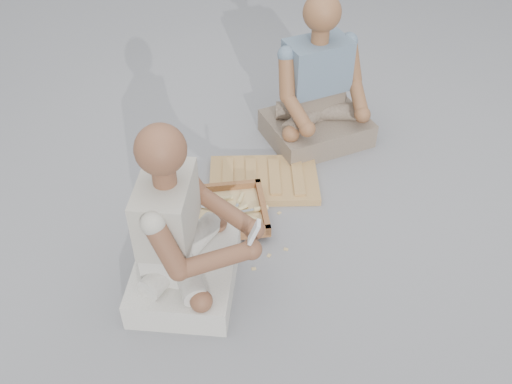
# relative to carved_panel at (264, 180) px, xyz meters

# --- Properties ---
(ground) EXTENTS (60.00, 60.00, 0.00)m
(ground) POSITION_rel_carved_panel_xyz_m (0.03, -0.55, -0.02)
(ground) COLOR gray
(ground) RESTS_ON ground
(carved_panel) EXTENTS (0.59, 0.42, 0.04)m
(carved_panel) POSITION_rel_carved_panel_xyz_m (0.00, 0.00, 0.00)
(carved_panel) COLOR #A2773E
(carved_panel) RESTS_ON ground
(tool_tray) EXTENTS (0.51, 0.44, 0.06)m
(tool_tray) POSITION_rel_carved_panel_xyz_m (-0.20, -0.30, 0.04)
(tool_tray) COLOR brown
(tool_tray) RESTS_ON carved_panel
(chisel_0) EXTENTS (0.22, 0.05, 0.02)m
(chisel_0) POSITION_rel_carved_panel_xyz_m (-0.17, -0.30, 0.05)
(chisel_0) COLOR silver
(chisel_0) RESTS_ON tool_tray
(chisel_1) EXTENTS (0.22, 0.08, 0.02)m
(chisel_1) POSITION_rel_carved_panel_xyz_m (-0.02, -0.28, 0.06)
(chisel_1) COLOR silver
(chisel_1) RESTS_ON tool_tray
(chisel_2) EXTENTS (0.07, 0.22, 0.02)m
(chisel_2) POSITION_rel_carved_panel_xyz_m (-0.11, -0.22, 0.04)
(chisel_2) COLOR silver
(chisel_2) RESTS_ON tool_tray
(chisel_3) EXTENTS (0.22, 0.06, 0.02)m
(chisel_3) POSITION_rel_carved_panel_xyz_m (-0.07, -0.33, 0.04)
(chisel_3) COLOR silver
(chisel_3) RESTS_ON tool_tray
(chisel_4) EXTENTS (0.21, 0.10, 0.02)m
(chisel_4) POSITION_rel_carved_panel_xyz_m (-0.16, -0.26, 0.04)
(chisel_4) COLOR silver
(chisel_4) RESTS_ON tool_tray
(chisel_5) EXTENTS (0.22, 0.07, 0.02)m
(chisel_5) POSITION_rel_carved_panel_xyz_m (-0.20, -0.21, 0.05)
(chisel_5) COLOR silver
(chisel_5) RESTS_ON tool_tray
(chisel_6) EXTENTS (0.17, 0.16, 0.02)m
(chisel_6) POSITION_rel_carved_panel_xyz_m (-0.11, -0.30, 0.05)
(chisel_6) COLOR silver
(chisel_6) RESTS_ON tool_tray
(chisel_7) EXTENTS (0.18, 0.16, 0.02)m
(chisel_7) POSITION_rel_carved_panel_xyz_m (-0.12, -0.38, 0.05)
(chisel_7) COLOR silver
(chisel_7) RESTS_ON tool_tray
(wood_chip_0) EXTENTS (0.02, 0.02, 0.00)m
(wood_chip_0) POSITION_rel_carved_panel_xyz_m (-0.24, 0.06, -0.02)
(wood_chip_0) COLOR #D8BF7F
(wood_chip_0) RESTS_ON ground
(wood_chip_1) EXTENTS (0.02, 0.02, 0.00)m
(wood_chip_1) POSITION_rel_carved_panel_xyz_m (0.10, -0.12, -0.02)
(wood_chip_1) COLOR #D8BF7F
(wood_chip_1) RESTS_ON ground
(wood_chip_2) EXTENTS (0.02, 0.02, 0.00)m
(wood_chip_2) POSITION_rel_carved_panel_xyz_m (-0.08, -0.51, -0.02)
(wood_chip_2) COLOR #D8BF7F
(wood_chip_2) RESTS_ON ground
(wood_chip_3) EXTENTS (0.02, 0.02, 0.00)m
(wood_chip_3) POSITION_rel_carved_panel_xyz_m (-0.10, -0.32, -0.02)
(wood_chip_3) COLOR #D8BF7F
(wood_chip_3) RESTS_ON ground
(wood_chip_4) EXTENTS (0.02, 0.02, 0.00)m
(wood_chip_4) POSITION_rel_carved_panel_xyz_m (-0.50, -0.46, -0.02)
(wood_chip_4) COLOR #D8BF7F
(wood_chip_4) RESTS_ON ground
(wood_chip_5) EXTENTS (0.02, 0.02, 0.00)m
(wood_chip_5) POSITION_rel_carved_panel_xyz_m (0.12, -0.47, -0.02)
(wood_chip_5) COLOR #D8BF7F
(wood_chip_5) RESTS_ON ground
(wood_chip_6) EXTENTS (0.02, 0.02, 0.00)m
(wood_chip_6) POSITION_rel_carved_panel_xyz_m (0.09, -0.23, -0.02)
(wood_chip_6) COLOR #D8BF7F
(wood_chip_6) RESTS_ON ground
(wood_chip_7) EXTENTS (0.02, 0.02, 0.00)m
(wood_chip_7) POSITION_rel_carved_panel_xyz_m (-0.48, -0.09, -0.02)
(wood_chip_7) COLOR #D8BF7F
(wood_chip_7) RESTS_ON ground
(wood_chip_8) EXTENTS (0.02, 0.02, 0.00)m
(wood_chip_8) POSITION_rel_carved_panel_xyz_m (0.05, -0.52, -0.02)
(wood_chip_8) COLOR #D8BF7F
(wood_chip_8) RESTS_ON ground
(wood_chip_9) EXTENTS (0.02, 0.02, 0.00)m
(wood_chip_9) POSITION_rel_carved_panel_xyz_m (-0.23, -0.03, -0.02)
(wood_chip_9) COLOR #D8BF7F
(wood_chip_9) RESTS_ON ground
(wood_chip_10) EXTENTS (0.02, 0.02, 0.00)m
(wood_chip_10) POSITION_rel_carved_panel_xyz_m (-0.22, -0.09, -0.02)
(wood_chip_10) COLOR #D8BF7F
(wood_chip_10) RESTS_ON ground
(wood_chip_11) EXTENTS (0.02, 0.02, 0.00)m
(wood_chip_11) POSITION_rel_carved_panel_xyz_m (-0.02, -0.60, -0.02)
(wood_chip_11) COLOR #D8BF7F
(wood_chip_11) RESTS_ON ground
(wood_chip_12) EXTENTS (0.02, 0.02, 0.00)m
(wood_chip_12) POSITION_rel_carved_panel_xyz_m (-0.25, -0.29, -0.02)
(wood_chip_12) COLOR #D8BF7F
(wood_chip_12) RESTS_ON ground
(wood_chip_13) EXTENTS (0.02, 0.02, 0.00)m
(wood_chip_13) POSITION_rel_carved_panel_xyz_m (-0.33, -0.05, -0.02)
(wood_chip_13) COLOR #D8BF7F
(wood_chip_13) RESTS_ON ground
(wood_chip_14) EXTENTS (0.02, 0.02, 0.00)m
(wood_chip_14) POSITION_rel_carved_panel_xyz_m (-0.20, -0.05, -0.02)
(wood_chip_14) COLOR #D8BF7F
(wood_chip_14) RESTS_ON ground
(craftsman) EXTENTS (0.56, 0.55, 0.82)m
(craftsman) POSITION_rel_carved_panel_xyz_m (-0.31, -0.69, 0.26)
(craftsman) COLOR beige
(craftsman) RESTS_ON ground
(companion) EXTENTS (0.68, 0.63, 0.84)m
(companion) POSITION_rel_carved_panel_xyz_m (0.28, 0.42, 0.26)
(companion) COLOR #7F6F5B
(companion) RESTS_ON ground
(mobile_phone) EXTENTS (0.05, 0.04, 0.11)m
(mobile_phone) POSITION_rel_carved_panel_xyz_m (-0.01, -0.76, 0.38)
(mobile_phone) COLOR silver
(mobile_phone) RESTS_ON craftsman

